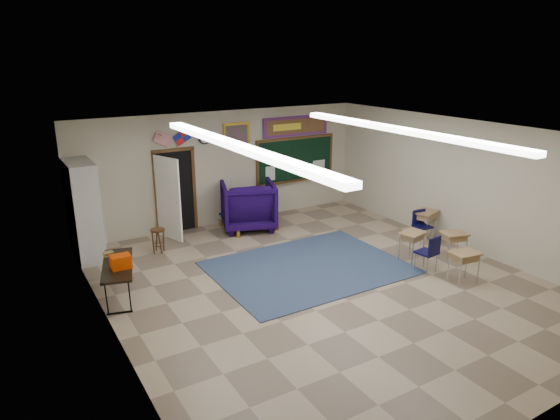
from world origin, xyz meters
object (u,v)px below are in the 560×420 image
wingback_armchair (248,205)px  student_desk_front_left (412,245)px  folding_table (119,279)px  wooden_stool (158,240)px  student_desk_front_right (425,224)px

wingback_armchair → student_desk_front_left: bearing=138.7°
folding_table → wooden_stool: bearing=68.2°
student_desk_front_left → wooden_stool: bearing=129.8°
student_desk_front_left → folding_table: size_ratio=0.40×
wingback_armchair → folding_table: size_ratio=0.82×
student_desk_front_right → wooden_stool: 6.41m
wingback_armchair → folding_table: 4.46m
wingback_armchair → wooden_stool: 2.63m
student_desk_front_right → folding_table: bearing=156.4°
student_desk_front_right → wooden_stool: size_ratio=1.29×
wingback_armchair → student_desk_front_right: (3.32, -2.98, -0.22)m
student_desk_front_left → wingback_armchair: bearing=104.3°
student_desk_front_left → wooden_stool: size_ratio=1.17×
student_desk_front_right → student_desk_front_left: bearing=-164.5°
wooden_stool → wingback_armchair: bearing=9.9°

